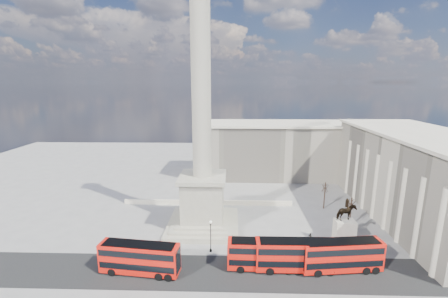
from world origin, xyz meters
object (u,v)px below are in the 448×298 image
object	(u,v)px
red_bus_b	(296,255)
pedestrian_crossing	(310,238)
victorian_lamp	(211,234)
pedestrian_standing	(312,255)
red_bus_a	(140,258)
pedestrian_walking	(300,242)
red_bus_c	(267,254)
red_bus_d	(342,255)
equestrian_statue	(345,229)
nelsons_column	(202,165)

from	to	relation	value
red_bus_b	pedestrian_crossing	world-z (taller)	red_bus_b
victorian_lamp	pedestrian_standing	distance (m)	17.13
red_bus_a	victorian_lamp	size ratio (longest dim) A/B	2.13
red_bus_b	pedestrian_walking	bearing A→B (deg)	72.81
red_bus_c	red_bus_d	distance (m)	11.51
red_bus_b	equestrian_statue	distance (m)	12.71
pedestrian_crossing	red_bus_c	bearing A→B (deg)	98.97
pedestrian_walking	pedestrian_crossing	distance (m)	2.42
victorian_lamp	pedestrian_standing	world-z (taller)	victorian_lamp
red_bus_c	red_bus_d	size ratio (longest dim) A/B	0.95
red_bus_b	red_bus_d	size ratio (longest dim) A/B	0.98
victorian_lamp	equestrian_statue	world-z (taller)	equestrian_statue
nelsons_column	pedestrian_walking	distance (m)	22.74
equestrian_statue	pedestrian_walking	bearing A→B (deg)	-175.82
pedestrian_walking	pedestrian_standing	xyz separation A→B (m)	(1.08, -4.16, 0.06)
pedestrian_walking	pedestrian_crossing	size ratio (longest dim) A/B	0.85
red_bus_b	pedestrian_crossing	distance (m)	9.54
equestrian_statue	red_bus_d	bearing A→B (deg)	-112.28
red_bus_d	victorian_lamp	size ratio (longest dim) A/B	2.18
victorian_lamp	pedestrian_standing	xyz separation A→B (m)	(16.85, -1.80, -2.54)
red_bus_c	pedestrian_crossing	size ratio (longest dim) A/B	6.39
pedestrian_walking	red_bus_b	bearing A→B (deg)	-126.85
red_bus_b	equestrian_statue	xyz separation A→B (m)	(10.07, 7.75, 0.49)
nelsons_column	pedestrian_standing	xyz separation A→B (m)	(19.04, -11.08, -12.05)
nelsons_column	red_bus_c	size ratio (longest dim) A/B	4.17
red_bus_a	red_bus_b	world-z (taller)	red_bus_b
red_bus_d	equestrian_statue	distance (m)	8.23
pedestrian_walking	equestrian_statue	bearing A→B (deg)	-15.72
red_bus_d	victorian_lamp	world-z (taller)	victorian_lamp
red_bus_a	pedestrian_walking	distance (m)	27.46
red_bus_d	pedestrian_walking	size ratio (longest dim) A/B	7.89
red_bus_b	pedestrian_walking	distance (m)	7.72
red_bus_d	pedestrian_walking	xyz separation A→B (m)	(-4.76, 7.03, -1.83)
red_bus_a	pedestrian_crossing	bearing A→B (deg)	25.62
pedestrian_standing	red_bus_b	bearing A→B (deg)	29.57
victorian_lamp	pedestrian_walking	bearing A→B (deg)	8.50
pedestrian_crossing	nelsons_column	bearing A→B (deg)	40.30
red_bus_a	victorian_lamp	world-z (taller)	victorian_lamp
red_bus_a	red_bus_d	xyz separation A→B (m)	(30.78, 1.57, 0.06)
red_bus_a	nelsons_column	bearing A→B (deg)	69.04
red_bus_a	red_bus_b	bearing A→B (deg)	9.92
red_bus_a	equestrian_statue	world-z (taller)	equestrian_statue
nelsons_column	red_bus_a	bearing A→B (deg)	-117.43
nelsons_column	pedestrian_crossing	xyz separation A→B (m)	(20.07, -5.76, -11.98)
nelsons_column	victorian_lamp	world-z (taller)	nelsons_column
red_bus_d	red_bus_c	bearing A→B (deg)	173.47
equestrian_statue	red_bus_a	bearing A→B (deg)	-164.85
red_bus_c	pedestrian_crossing	bearing A→B (deg)	44.12
red_bus_b	pedestrian_standing	distance (m)	4.79
red_bus_b	equestrian_statue	bearing A→B (deg)	37.34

